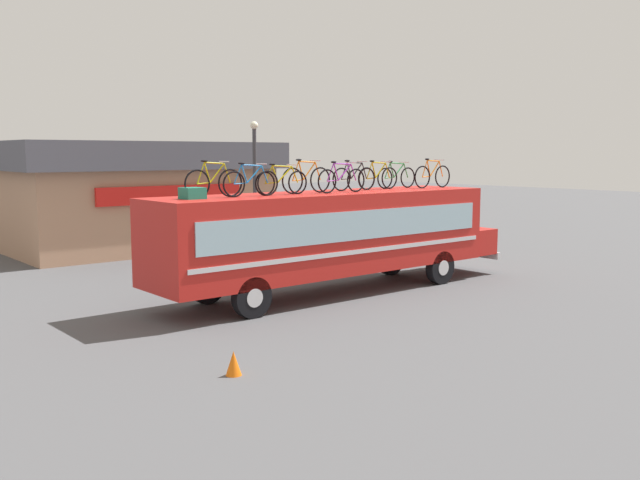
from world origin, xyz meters
TOP-DOWN VIEW (x-y plane):
  - ground_plane at (0.00, 0.00)m, footprint 120.00×120.00m
  - bus at (0.21, 0.00)m, footprint 12.17×2.52m
  - luggage_bag_1 at (-4.39, -0.04)m, footprint 0.52×0.52m
  - rooftop_bicycle_1 at (-3.73, 0.03)m, footprint 1.68×0.44m
  - rooftop_bicycle_2 at (-2.74, -0.16)m, footprint 1.72×0.44m
  - rooftop_bicycle_3 at (-1.72, -0.11)m, footprint 1.73×0.44m
  - rooftop_bicycle_4 at (-0.73, 0.05)m, footprint 1.72×0.44m
  - rooftop_bicycle_5 at (0.21, -0.37)m, footprint 1.77×0.44m
  - rooftop_bicycle_6 at (1.26, 0.25)m, footprint 1.71×0.44m
  - rooftop_bicycle_7 at (2.30, 0.28)m, footprint 1.66×0.44m
  - rooftop_bicycle_8 at (3.24, 0.41)m, footprint 1.71×0.44m
  - rooftop_bicycle_9 at (4.29, -0.19)m, footprint 1.70×0.44m
  - roadside_building at (0.15, 14.75)m, footprint 11.18×10.77m
  - traffic_cone at (-6.18, -4.61)m, footprint 0.30×0.30m
  - street_lamp at (1.28, 5.55)m, footprint 0.28×0.28m

SIDE VIEW (x-z plane):
  - ground_plane at x=0.00m, z-range 0.00..0.00m
  - traffic_cone at x=-6.18m, z-range 0.00..0.46m
  - bus at x=0.21m, z-range 0.29..3.24m
  - roadside_building at x=0.15m, z-range 0.07..4.60m
  - street_lamp at x=1.28m, z-range 0.37..5.57m
  - luggage_bag_1 at x=-4.39m, z-range 2.95..3.23m
  - rooftop_bicycle_3 at x=-1.72m, z-range 2.88..3.74m
  - rooftop_bicycle_8 at x=3.24m, z-range 2.88..3.76m
  - rooftop_bicycle_2 at x=-2.74m, z-range 2.88..3.77m
  - rooftop_bicycle_5 at x=0.21m, z-range 2.88..3.78m
  - rooftop_bicycle_7 at x=2.30m, z-range 2.88..3.78m
  - rooftop_bicycle_6 at x=1.26m, z-range 2.87..3.80m
  - rooftop_bicycle_9 at x=4.29m, z-range 2.87..3.83m
  - rooftop_bicycle_1 at x=-3.73m, z-range 2.87..3.83m
  - rooftop_bicycle_4 at x=-0.73m, z-range 2.87..3.83m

